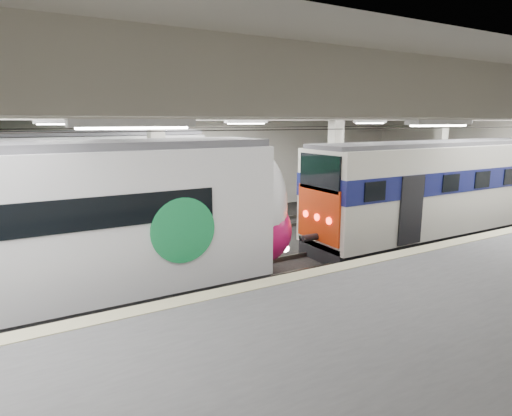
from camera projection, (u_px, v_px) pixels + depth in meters
station_hall at (308, 182)px, 12.40m from camera, size 36.00×24.00×5.75m
modern_emu at (81, 229)px, 11.16m from camera, size 13.86×2.86×4.47m
older_rer at (435, 189)px, 17.96m from camera, size 12.47×2.75×4.16m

